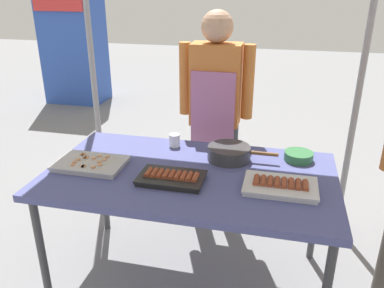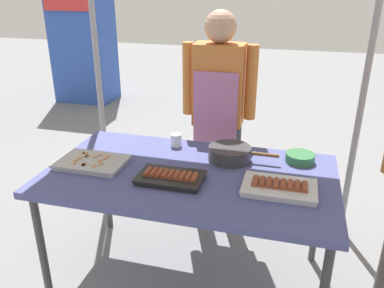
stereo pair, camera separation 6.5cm
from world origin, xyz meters
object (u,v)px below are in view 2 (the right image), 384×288
object	(u,v)px
cooking_wok	(230,153)
stall_table	(190,181)
vendor_woman	(218,105)
drink_cup_near_edge	(176,140)
tray_meat_skewers	(92,162)
tray_pork_links	(279,187)
neighbor_stall_left	(83,37)
tray_grilled_sausages	(171,177)
condiment_bowl	(300,158)

from	to	relation	value
cooking_wok	stall_table	bearing A→B (deg)	-130.31
stall_table	vendor_woman	xyz separation A→B (m)	(0.01, 0.72, 0.23)
cooking_wok	drink_cup_near_edge	size ratio (longest dim) A/B	5.14
tray_meat_skewers	tray_pork_links	bearing A→B (deg)	-1.15
tray_meat_skewers	neighbor_stall_left	bearing A→B (deg)	120.03
tray_grilled_sausages	drink_cup_near_edge	bearing A→B (deg)	103.79
tray_pork_links	cooking_wok	distance (m)	0.43
tray_meat_skewers	vendor_woman	world-z (taller)	vendor_woman
tray_meat_skewers	cooking_wok	xyz separation A→B (m)	(0.76, 0.28, 0.03)
tray_pork_links	condiment_bowl	world-z (taller)	tray_pork_links
vendor_woman	condiment_bowl	bearing A→B (deg)	144.40
drink_cup_near_edge	cooking_wok	bearing A→B (deg)	-17.30
tray_meat_skewers	drink_cup_near_edge	distance (m)	0.56
tray_pork_links	vendor_woman	distance (m)	0.95
condiment_bowl	tray_pork_links	bearing A→B (deg)	-103.86
stall_table	tray_meat_skewers	size ratio (longest dim) A/B	4.09
stall_table	tray_pork_links	size ratio (longest dim) A/B	4.30
stall_table	vendor_woman	bearing A→B (deg)	89.16
condiment_bowl	neighbor_stall_left	size ratio (longest dim) A/B	0.09
tray_meat_skewers	tray_pork_links	xyz separation A→B (m)	(1.06, -0.02, 0.00)
tray_meat_skewers	cooking_wok	bearing A→B (deg)	20.38
stall_table	tray_pork_links	bearing A→B (deg)	-9.44
tray_pork_links	vendor_woman	xyz separation A→B (m)	(-0.48, 0.80, 0.15)
vendor_woman	tray_pork_links	bearing A→B (deg)	121.15
tray_grilled_sausages	vendor_woman	distance (m)	0.86
drink_cup_near_edge	vendor_woman	size ratio (longest dim) A/B	0.05
stall_table	tray_grilled_sausages	xyz separation A→B (m)	(-0.07, -0.12, 0.07)
condiment_bowl	neighbor_stall_left	world-z (taller)	neighbor_stall_left
tray_meat_skewers	drink_cup_near_edge	size ratio (longest dim) A/B	4.85
tray_pork_links	condiment_bowl	bearing A→B (deg)	76.14
stall_table	neighbor_stall_left	world-z (taller)	neighbor_stall_left
drink_cup_near_edge	neighbor_stall_left	xyz separation A→B (m)	(-2.42, 3.11, 0.16)
tray_meat_skewers	condiment_bowl	xyz separation A→B (m)	(1.16, 0.36, 0.01)
stall_table	tray_pork_links	world-z (taller)	tray_pork_links
stall_table	condiment_bowl	bearing A→B (deg)	27.26
tray_grilled_sausages	drink_cup_near_edge	xyz separation A→B (m)	(-0.11, 0.46, 0.02)
tray_meat_skewers	vendor_woman	distance (m)	0.98
stall_table	condiment_bowl	world-z (taller)	condiment_bowl
drink_cup_near_edge	vendor_woman	bearing A→B (deg)	62.98
drink_cup_near_edge	neighbor_stall_left	bearing A→B (deg)	127.82
tray_meat_skewers	vendor_woman	xyz separation A→B (m)	(0.58, 0.78, 0.16)
condiment_bowl	vendor_woman	size ratio (longest dim) A/B	0.11
stall_table	neighbor_stall_left	distance (m)	4.33
tray_pork_links	drink_cup_near_edge	xyz separation A→B (m)	(-0.68, 0.42, 0.02)
tray_pork_links	neighbor_stall_left	world-z (taller)	neighbor_stall_left
cooking_wok	drink_cup_near_edge	bearing A→B (deg)	162.70
tray_meat_skewers	cooking_wok	size ratio (longest dim) A/B	0.94
condiment_bowl	cooking_wok	bearing A→B (deg)	-168.41
vendor_woman	cooking_wok	bearing A→B (deg)	109.63
tray_pork_links	vendor_woman	world-z (taller)	vendor_woman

